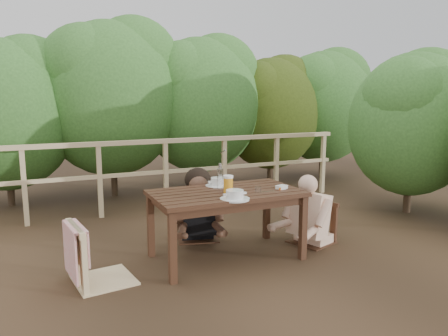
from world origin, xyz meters
name	(u,v)px	position (x,y,z in m)	size (l,w,h in m)	color
ground	(226,257)	(0.00, 0.00, 0.00)	(60.00, 60.00, 0.00)	#442F1D
table	(226,225)	(0.00, 0.00, 0.33)	(1.44, 0.81, 0.67)	#341D11
chair_left	(101,225)	(-1.20, -0.05, 0.51)	(0.50, 0.50, 1.01)	#D0B484
chair_far	(197,199)	(-0.04, 0.68, 0.45)	(0.45, 0.45, 0.91)	#341D11
chair_right	(312,205)	(1.04, 0.02, 0.42)	(0.42, 0.42, 0.85)	#341D11
woman	(196,183)	(-0.04, 0.70, 0.63)	(0.51, 0.63, 1.26)	black
diner_right	(315,186)	(1.07, 0.02, 0.63)	(0.51, 0.63, 1.27)	beige
railing	(166,175)	(0.00, 2.00, 0.51)	(5.60, 0.10, 1.01)	#D0B484
hedge_row	(166,77)	(0.40, 3.20, 1.90)	(6.60, 1.60, 3.80)	#315F25
soup_near	(235,195)	(-0.06, -0.31, 0.71)	(0.27, 0.27, 0.09)	white
soup_far	(219,182)	(0.05, 0.28, 0.71)	(0.28, 0.28, 0.09)	white
bread_roll	(233,195)	(-0.06, -0.28, 0.70)	(0.12, 0.09, 0.07)	#AC6634
beer_glass	(228,185)	(-0.01, -0.07, 0.76)	(0.09, 0.09, 0.18)	#CA8D11
bottle	(220,177)	(-0.01, 0.11, 0.80)	(0.07, 0.07, 0.27)	silver
tumbler	(258,190)	(0.25, -0.19, 0.70)	(0.06, 0.06, 0.07)	silver
butter_tub	(282,188)	(0.55, -0.13, 0.69)	(0.11, 0.08, 0.05)	white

